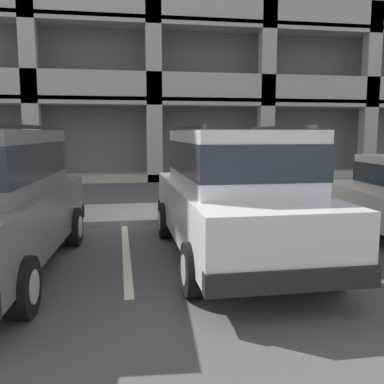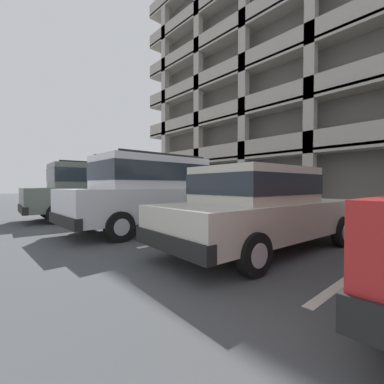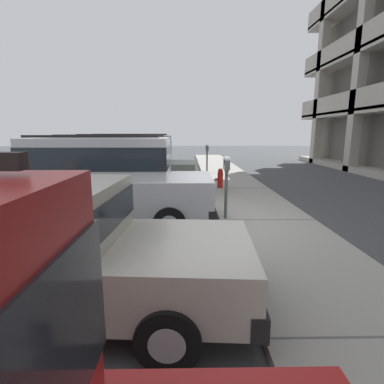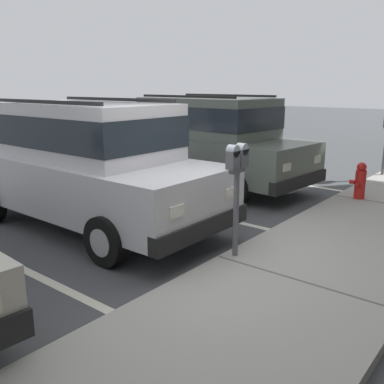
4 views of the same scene
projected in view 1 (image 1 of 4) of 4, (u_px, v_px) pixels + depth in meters
The scene contains 6 objects.
ground_plane at pixel (203, 228), 8.99m from camera, with size 80.00×80.00×0.10m.
sidewalk at pixel (193, 212), 10.24m from camera, with size 40.00×2.20×0.12m.
parking_stall_lines at pixel (305, 238), 7.89m from camera, with size 13.23×4.80×0.01m.
silver_suv at pixel (234, 189), 6.51m from camera, with size 2.04×4.79×2.03m.
parking_meter_near at pixel (193, 168), 9.13m from camera, with size 0.35×0.12×1.43m.
fire_hydrant at pixel (6, 204), 8.87m from camera, with size 0.30×0.30×0.70m.
Camera 1 is at (-1.73, -8.63, 1.94)m, focal length 40.00 mm.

